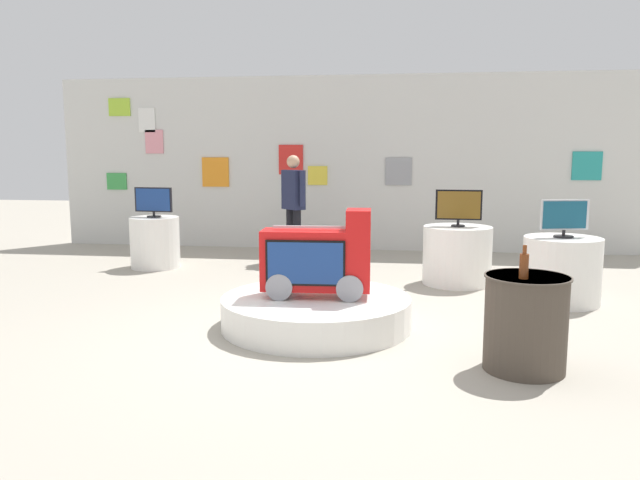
{
  "coord_description": "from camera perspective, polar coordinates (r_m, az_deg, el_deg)",
  "views": [
    {
      "loc": [
        0.93,
        -5.47,
        1.7
      ],
      "look_at": [
        0.06,
        0.85,
        0.78
      ],
      "focal_mm": 34.19,
      "sensor_mm": 36.0,
      "label": 1
    }
  ],
  "objects": [
    {
      "name": "display_pedestal_left_rear",
      "position": [
        8.13,
        12.7,
        -1.4
      ],
      "size": [
        0.88,
        0.88,
        0.76
      ],
      "primitive_type": "cylinder",
      "color": "white",
      "rests_on": "ground"
    },
    {
      "name": "main_display_pedestal",
      "position": [
        6.02,
        -0.37,
        -6.73
      ],
      "size": [
        1.86,
        1.86,
        0.3
      ],
      "primitive_type": "cylinder",
      "color": "white",
      "rests_on": "ground"
    },
    {
      "name": "display_pedestal_center_rear",
      "position": [
        9.41,
        -15.18,
        -0.21
      ],
      "size": [
        0.72,
        0.72,
        0.76
      ],
      "primitive_type": "cylinder",
      "color": "white",
      "rests_on": "ground"
    },
    {
      "name": "display_pedestal_right_rear",
      "position": [
        7.44,
        21.67,
        -2.65
      ],
      "size": [
        0.85,
        0.85,
        0.76
      ],
      "primitive_type": "cylinder",
      "color": "white",
      "rests_on": "ground"
    },
    {
      "name": "shopper_browsing_near_truck",
      "position": [
        9.47,
        -2.5,
        3.76
      ],
      "size": [
        0.41,
        0.42,
        1.67
      ],
      "color": "black",
      "rests_on": "ground"
    },
    {
      "name": "side_table_round",
      "position": [
        5.06,
        18.68,
        -7.3
      ],
      "size": [
        0.66,
        0.66,
        0.76
      ],
      "color": "#4C4238",
      "rests_on": "ground"
    },
    {
      "name": "tv_on_left_rear",
      "position": [
        8.05,
        12.85,
        3.11
      ],
      "size": [
        0.59,
        0.18,
        0.47
      ],
      "color": "black",
      "rests_on": "display_pedestal_left_rear"
    },
    {
      "name": "bottle_on_side_table",
      "position": [
        4.83,
        18.55,
        -2.25
      ],
      "size": [
        0.07,
        0.07,
        0.26
      ],
      "color": "brown",
      "rests_on": "side_table_round"
    },
    {
      "name": "tv_on_right_rear",
      "position": [
        7.36,
        21.92,
        2.01
      ],
      "size": [
        0.54,
        0.22,
        0.43
      ],
      "color": "black",
      "rests_on": "display_pedestal_right_rear"
    },
    {
      "name": "back_wall_display",
      "position": [
        10.76,
        2.83,
        7.16
      ],
      "size": [
        10.6,
        0.13,
        3.03
      ],
      "color": "silver",
      "rests_on": "ground"
    },
    {
      "name": "novelty_firetruck_tv",
      "position": [
        5.91,
        -0.18,
        -2.07
      ],
      "size": [
        1.07,
        0.45,
        0.86
      ],
      "color": "gray",
      "rests_on": "main_display_pedestal"
    },
    {
      "name": "tv_on_center_rear",
      "position": [
        9.34,
        -15.33,
        3.53
      ],
      "size": [
        0.59,
        0.21,
        0.44
      ],
      "color": "black",
      "rests_on": "display_pedestal_center_rear"
    },
    {
      "name": "ground_plane",
      "position": [
        5.8,
        -1.74,
        -8.88
      ],
      "size": [
        30.0,
        30.0,
        0.0
      ],
      "primitive_type": "plane",
      "color": "#A8A091"
    }
  ]
}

